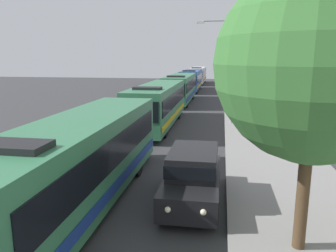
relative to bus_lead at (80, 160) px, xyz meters
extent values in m
cube|color=#33724C|center=(0.00, 0.02, 0.01)|extent=(2.50, 11.73, 2.70)
cube|color=black|center=(1.27, 0.02, 0.36)|extent=(0.04, 10.79, 1.00)
cube|color=black|center=(-1.27, 0.02, 0.36)|extent=(0.04, 10.79, 1.00)
cube|color=navy|center=(1.28, 0.02, -0.79)|extent=(0.03, 11.15, 0.36)
cube|color=black|center=(0.00, -3.50, 1.44)|extent=(1.75, 0.90, 0.16)
cylinder|color=black|center=(1.10, 3.25, -1.19)|extent=(0.28, 1.00, 1.00)
cylinder|color=black|center=(-1.10, 3.25, -1.19)|extent=(0.28, 1.00, 1.00)
cube|color=#33724C|center=(0.00, 13.60, 0.01)|extent=(2.50, 11.34, 2.70)
cube|color=black|center=(1.27, 13.60, 0.36)|extent=(0.04, 10.43, 1.00)
cube|color=black|center=(-1.27, 13.60, 0.36)|extent=(0.04, 10.43, 1.00)
cube|color=black|center=(0.00, 7.91, 0.31)|extent=(2.30, 0.04, 1.20)
cube|color=gold|center=(1.28, 13.60, -0.79)|extent=(0.03, 10.77, 0.36)
cube|color=black|center=(0.00, 10.20, 1.44)|extent=(1.75, 0.90, 0.16)
cylinder|color=black|center=(1.10, 10.08, -1.19)|extent=(0.28, 1.00, 1.00)
cylinder|color=black|center=(-1.10, 10.08, -1.19)|extent=(0.28, 1.00, 1.00)
cylinder|color=black|center=(1.10, 16.72, -1.19)|extent=(0.28, 1.00, 1.00)
cylinder|color=black|center=(-1.10, 16.72, -1.19)|extent=(0.28, 1.00, 1.00)
cube|color=#33724C|center=(0.00, 26.52, 0.01)|extent=(2.50, 11.42, 2.70)
cube|color=black|center=(1.27, 26.52, 0.36)|extent=(0.04, 10.51, 1.00)
cube|color=black|center=(-1.27, 26.52, 0.36)|extent=(0.04, 10.51, 1.00)
cube|color=black|center=(0.00, 20.78, 0.31)|extent=(2.30, 0.04, 1.20)
cube|color=navy|center=(1.28, 26.52, -0.79)|extent=(0.03, 10.85, 0.36)
cube|color=black|center=(0.00, 23.09, 1.44)|extent=(1.75, 0.90, 0.16)
cylinder|color=black|center=(1.10, 22.97, -1.19)|extent=(0.28, 1.00, 1.00)
cylinder|color=black|center=(-1.10, 22.97, -1.19)|extent=(0.28, 1.00, 1.00)
cylinder|color=black|center=(1.10, 29.66, -1.19)|extent=(0.28, 1.00, 1.00)
cylinder|color=black|center=(-1.10, 29.66, -1.19)|extent=(0.28, 1.00, 1.00)
cube|color=#284C8C|center=(0.00, 39.60, 0.01)|extent=(2.50, 11.20, 2.70)
cube|color=black|center=(1.27, 39.60, 0.36)|extent=(0.04, 10.31, 1.00)
cube|color=black|center=(-1.27, 39.60, 0.36)|extent=(0.04, 10.31, 1.00)
cube|color=black|center=(0.00, 33.97, 0.31)|extent=(2.30, 0.04, 1.20)
cube|color=gold|center=(1.28, 39.60, -0.79)|extent=(0.03, 10.64, 0.36)
cube|color=black|center=(0.00, 36.23, 1.44)|extent=(1.75, 0.90, 0.16)
cylinder|color=black|center=(1.10, 36.12, -1.19)|extent=(0.28, 1.00, 1.00)
cylinder|color=black|center=(-1.10, 36.12, -1.19)|extent=(0.28, 1.00, 1.00)
cylinder|color=black|center=(1.10, 42.68, -1.19)|extent=(0.28, 1.00, 1.00)
cylinder|color=black|center=(-1.10, 42.68, -1.19)|extent=(0.28, 1.00, 1.00)
cube|color=silver|center=(0.00, 53.16, 0.01)|extent=(2.50, 11.50, 2.70)
cube|color=black|center=(1.27, 53.16, 0.36)|extent=(0.04, 10.58, 1.00)
cube|color=black|center=(-1.27, 53.16, 0.36)|extent=(0.04, 10.58, 1.00)
cube|color=black|center=(0.00, 47.39, 0.31)|extent=(2.30, 0.04, 1.20)
cube|color=orange|center=(1.28, 53.16, -0.79)|extent=(0.03, 10.92, 0.36)
cube|color=black|center=(0.00, 49.71, 1.44)|extent=(1.75, 0.90, 0.16)
cylinder|color=black|center=(1.10, 49.60, -1.19)|extent=(0.28, 1.00, 1.00)
cylinder|color=black|center=(-1.10, 49.60, -1.19)|extent=(0.28, 1.00, 1.00)
cylinder|color=black|center=(1.10, 56.32, -1.19)|extent=(0.28, 1.00, 1.00)
cylinder|color=black|center=(-1.10, 56.32, -1.19)|extent=(0.28, 1.00, 1.00)
cube|color=black|center=(3.70, 0.96, -0.99)|extent=(1.84, 4.52, 0.80)
cube|color=black|center=(3.70, 1.11, -0.19)|extent=(1.62, 2.62, 0.80)
cube|color=black|center=(3.70, 1.11, -0.19)|extent=(1.66, 2.71, 0.44)
sphere|color=#F9EFCC|center=(3.19, -1.32, -0.89)|extent=(0.18, 0.18, 0.18)
sphere|color=#F9EFCC|center=(4.20, -1.32, -0.89)|extent=(0.18, 0.18, 0.18)
cylinder|color=black|center=(2.88, -0.44, -1.34)|extent=(0.22, 0.70, 0.70)
cylinder|color=black|center=(4.52, -0.44, -1.34)|extent=(0.22, 0.70, 0.70)
cylinder|color=black|center=(2.88, 2.36, -1.34)|extent=(0.22, 0.70, 0.70)
cylinder|color=black|center=(4.52, 2.36, -1.34)|extent=(0.22, 0.70, 0.70)
cylinder|color=gray|center=(5.40, 15.09, 2.29)|extent=(0.20, 0.20, 7.65)
cylinder|color=gray|center=(4.15, 15.09, 5.91)|extent=(2.49, 0.10, 0.10)
cube|color=silver|center=(2.90, 15.09, 5.83)|extent=(0.56, 0.28, 0.16)
cylinder|color=gray|center=(6.65, 15.09, 5.91)|extent=(2.49, 0.10, 0.10)
cube|color=silver|center=(7.89, 15.09, 5.83)|extent=(0.56, 0.28, 0.16)
cylinder|color=#4C3823|center=(6.73, -1.57, -0.12)|extent=(0.32, 0.32, 2.85)
sphere|color=#387033|center=(6.73, -1.57, 3.20)|extent=(4.73, 4.73, 4.73)
camera|label=1|loc=(4.60, -9.81, 3.37)|focal=34.98mm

